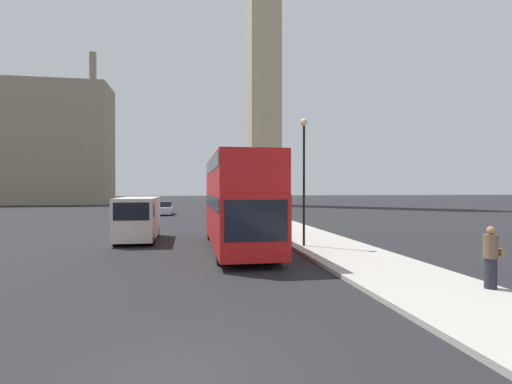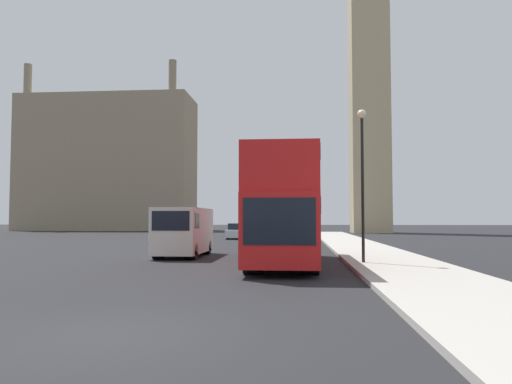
% 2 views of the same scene
% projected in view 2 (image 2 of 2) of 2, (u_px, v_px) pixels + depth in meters
% --- Properties ---
extents(ground_plane, '(300.00, 300.00, 0.00)m').
position_uv_depth(ground_plane, '(112.00, 335.00, 8.10)').
color(ground_plane, black).
extents(building_block_distant, '(28.15, 10.32, 27.00)m').
position_uv_depth(building_block_distant, '(108.00, 164.00, 83.45)').
color(building_block_distant, gray).
rests_on(building_block_distant, ground_plane).
extents(red_double_decker_bus, '(2.60, 10.80, 4.41)m').
position_uv_depth(red_double_decker_bus, '(284.00, 205.00, 20.81)').
color(red_double_decker_bus, red).
rests_on(red_double_decker_bus, ground_plane).
extents(white_van, '(2.07, 5.38, 2.43)m').
position_uv_depth(white_van, '(184.00, 231.00, 24.98)').
color(white_van, silver).
rests_on(white_van, ground_plane).
extents(street_lamp, '(0.36, 0.36, 6.20)m').
position_uv_depth(street_lamp, '(362.00, 163.00, 20.22)').
color(street_lamp, black).
rests_on(street_lamp, sidewalk_strip).
extents(parked_sedan, '(1.84, 4.77, 1.46)m').
position_uv_depth(parked_sedan, '(238.00, 232.00, 47.36)').
color(parked_sedan, silver).
rests_on(parked_sedan, ground_plane).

